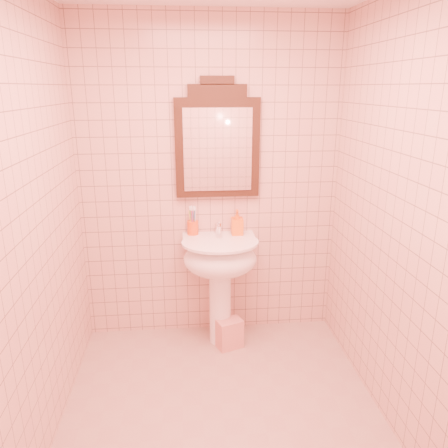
{
  "coord_description": "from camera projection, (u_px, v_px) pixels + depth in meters",
  "views": [
    {
      "loc": [
        -0.2,
        -2.21,
        1.96
      ],
      "look_at": [
        0.06,
        0.55,
        1.1
      ],
      "focal_mm": 35.0,
      "sensor_mm": 36.0,
      "label": 1
    }
  ],
  "objects": [
    {
      "name": "toothbrush_cup",
      "position": [
        193.0,
        227.0,
        3.41
      ],
      "size": [
        0.09,
        0.09,
        0.2
      ],
      "rotation": [
        0.0,
        0.0,
        -0.14
      ],
      "color": "#E04A12",
      "rests_on": "pedestal_sink"
    },
    {
      "name": "floor",
      "position": [
        223.0,
        419.0,
        2.71
      ],
      "size": [
        2.2,
        2.2,
        0.0
      ],
      "primitive_type": "plane",
      "color": "tan",
      "rests_on": "ground"
    },
    {
      "name": "faucet",
      "position": [
        218.0,
        228.0,
        3.39
      ],
      "size": [
        0.04,
        0.16,
        0.11
      ],
      "color": "white",
      "rests_on": "pedestal_sink"
    },
    {
      "name": "towel",
      "position": [
        230.0,
        334.0,
        3.43
      ],
      "size": [
        0.22,
        0.19,
        0.23
      ],
      "primitive_type": "cube",
      "rotation": [
        0.0,
        0.0,
        0.36
      ],
      "color": "tan",
      "rests_on": "floor"
    },
    {
      "name": "mirror",
      "position": [
        217.0,
        143.0,
        3.26
      ],
      "size": [
        0.64,
        0.06,
        0.89
      ],
      "color": "black",
      "rests_on": "back_wall"
    },
    {
      "name": "soap_dispenser",
      "position": [
        237.0,
        222.0,
        3.39
      ],
      "size": [
        0.09,
        0.09,
        0.2
      ],
      "primitive_type": "imported",
      "rotation": [
        0.0,
        0.0,
        0.01
      ],
      "color": "orange",
      "rests_on": "pedestal_sink"
    },
    {
      "name": "pedestal_sink",
      "position": [
        220.0,
        266.0,
        3.34
      ],
      "size": [
        0.58,
        0.58,
        0.86
      ],
      "color": "white",
      "rests_on": "floor"
    },
    {
      "name": "back_wall",
      "position": [
        210.0,
        184.0,
        3.38
      ],
      "size": [
        2.0,
        0.02,
        2.5
      ],
      "primitive_type": "cube",
      "color": "#D6A795",
      "rests_on": "floor"
    }
  ]
}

